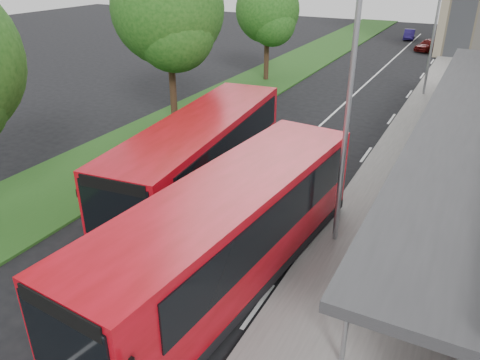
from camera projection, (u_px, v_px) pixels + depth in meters
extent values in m
plane|color=black|center=(195.00, 239.00, 15.72)|extent=(120.00, 120.00, 0.00)
cube|color=slate|center=(449.00, 106.00, 29.16)|extent=(5.00, 80.00, 0.15)
cube|color=#1F4A18|center=(260.00, 82.00, 34.56)|extent=(5.00, 80.00, 0.10)
cube|color=silver|center=(331.00, 115.00, 27.68)|extent=(0.12, 70.00, 0.01)
cube|color=silver|center=(258.00, 306.00, 12.75)|extent=(0.12, 2.00, 0.01)
cube|color=silver|center=(327.00, 209.00, 17.54)|extent=(0.12, 2.00, 0.01)
cube|color=silver|center=(366.00, 154.00, 22.33)|extent=(0.12, 2.00, 0.01)
cube|color=silver|center=(391.00, 119.00, 27.11)|extent=(0.12, 2.00, 0.01)
cube|color=silver|center=(409.00, 94.00, 31.90)|extent=(0.12, 2.00, 0.01)
cube|color=silver|center=(422.00, 76.00, 36.69)|extent=(0.12, 2.00, 0.01)
cube|color=silver|center=(432.00, 61.00, 41.48)|extent=(0.12, 2.00, 0.01)
cube|color=silver|center=(440.00, 50.00, 46.27)|extent=(0.12, 2.00, 0.01)
cube|color=silver|center=(447.00, 41.00, 51.06)|extent=(0.12, 2.00, 0.01)
cube|color=#2C2C2E|center=(466.00, 111.00, 17.67)|extent=(2.80, 26.00, 0.25)
cylinder|color=#989BA0|center=(348.00, 312.00, 10.15)|extent=(0.12, 0.12, 3.30)
cylinder|color=#989BA0|center=(450.00, 85.00, 27.71)|extent=(0.12, 0.12, 3.30)
cylinder|color=black|center=(173.00, 88.00, 24.84)|extent=(0.36, 0.36, 4.41)
sphere|color=#184713|center=(168.00, 8.00, 23.08)|extent=(5.61, 5.61, 5.61)
sphere|color=#184713|center=(174.00, 31.00, 22.95)|extent=(4.01, 4.01, 4.01)
sphere|color=#184713|center=(166.00, 21.00, 24.00)|extent=(4.41, 4.41, 4.41)
cylinder|color=black|center=(266.00, 56.00, 34.59)|extent=(0.36, 0.36, 3.57)
sphere|color=#184713|center=(268.00, 10.00, 33.17)|extent=(4.55, 4.55, 4.55)
sphere|color=#184713|center=(273.00, 23.00, 32.96)|extent=(3.25, 3.25, 3.25)
sphere|color=#184713|center=(264.00, 17.00, 34.03)|extent=(3.57, 3.57, 3.57)
cylinder|color=#989BA0|center=(347.00, 124.00, 13.76)|extent=(0.16, 0.16, 8.00)
cylinder|color=#989BA0|center=(434.00, 32.00, 29.72)|extent=(0.16, 0.16, 8.00)
cube|color=red|center=(230.00, 229.00, 13.02)|extent=(3.53, 11.19, 2.78)
cube|color=black|center=(230.00, 268.00, 13.61)|extent=(3.55, 11.21, 0.31)
cube|color=black|center=(67.00, 349.00, 8.69)|extent=(2.36, 0.25, 1.83)
cube|color=black|center=(313.00, 150.00, 17.02)|extent=(2.30, 0.24, 1.36)
cube|color=black|center=(198.00, 197.00, 13.68)|extent=(0.84, 9.41, 1.26)
cube|color=black|center=(278.00, 222.00, 12.40)|extent=(0.84, 9.41, 1.26)
cube|color=black|center=(58.00, 312.00, 8.29)|extent=(2.20, 0.22, 0.37)
cube|color=black|center=(26.00, 303.00, 9.45)|extent=(0.09, 0.09, 0.26)
cylinder|color=black|center=(113.00, 326.00, 11.39)|extent=(0.39, 0.97, 0.94)
cylinder|color=black|center=(259.00, 206.00, 16.82)|extent=(0.39, 0.97, 0.94)
cylinder|color=black|center=(316.00, 223.00, 15.76)|extent=(0.39, 0.97, 0.94)
cube|color=red|center=(201.00, 154.00, 17.94)|extent=(3.65, 11.08, 2.75)
cube|color=black|center=(202.00, 185.00, 18.53)|extent=(3.67, 11.11, 0.31)
cube|color=black|center=(116.00, 213.00, 13.26)|extent=(2.33, 0.28, 1.81)
cube|color=black|center=(251.00, 104.00, 22.31)|extent=(2.27, 0.27, 1.35)
cube|color=black|center=(174.00, 134.00, 18.43)|extent=(0.97, 9.29, 1.24)
cube|color=black|center=(235.00, 144.00, 17.55)|extent=(0.97, 9.29, 1.24)
cube|color=black|center=(122.00, 260.00, 13.95)|extent=(2.59, 0.34, 0.36)
cube|color=black|center=(112.00, 186.00, 12.87)|extent=(2.17, 0.25, 0.36)
cube|color=black|center=(78.00, 193.00, 13.82)|extent=(0.09, 0.09, 0.26)
cube|color=black|center=(164.00, 211.00, 12.85)|extent=(0.09, 0.09, 0.26)
cylinder|color=black|center=(128.00, 221.00, 15.92)|extent=(0.40, 0.96, 0.93)
cylinder|color=black|center=(185.00, 233.00, 15.19)|extent=(0.40, 0.96, 0.93)
cylinder|color=black|center=(214.00, 148.00, 21.80)|extent=(0.40, 0.96, 0.93)
cylinder|color=black|center=(258.00, 155.00, 21.08)|extent=(0.40, 0.96, 0.93)
cylinder|color=#3B2918|center=(427.00, 143.00, 21.87)|extent=(0.60, 0.60, 1.00)
cylinder|color=#FFB60D|center=(440.00, 105.00, 27.59)|extent=(0.17, 0.17, 0.92)
imported|color=#550C0C|center=(429.00, 45.00, 45.61)|extent=(2.64, 3.79, 1.20)
imported|color=navy|center=(409.00, 34.00, 51.98)|extent=(1.47, 3.29, 1.05)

